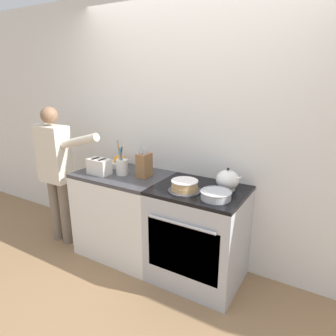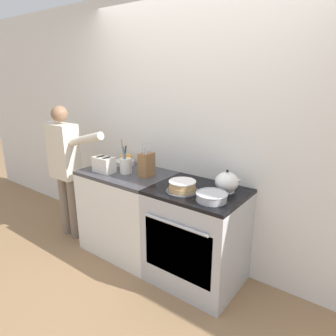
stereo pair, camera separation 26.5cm
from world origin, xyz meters
The scene contains 12 objects.
ground_plane centered at (0.00, 0.00, 0.00)m, with size 16.00×16.00×0.00m, color #93704C.
wall_back centered at (0.00, 0.65, 1.30)m, with size 8.00×0.04×2.60m.
counter_cabinet centered at (-0.62, 0.32, 0.44)m, with size 0.91×0.63×0.89m.
stove_range centered at (0.23, 0.31, 0.44)m, with size 0.80×0.66×0.89m.
layer_cake centered at (0.14, 0.20, 0.93)m, with size 0.28×0.28×0.10m.
tea_kettle centered at (0.43, 0.43, 0.97)m, with size 0.24×0.20×0.19m.
mixing_bowl centered at (0.43, 0.18, 0.92)m, with size 0.25×0.25×0.07m.
knife_block centered at (-0.37, 0.34, 1.01)m, with size 0.10×0.14×0.33m.
utensil_crock centered at (-0.60, 0.28, 0.97)m, with size 0.12×0.12×0.35m.
fruit_bowl centered at (-0.82, 0.49, 0.93)m, with size 0.21×0.21×0.12m.
toaster centered at (-0.80, 0.18, 0.96)m, with size 0.24×0.13×0.16m.
person_baker centered at (-1.37, 0.12, 0.90)m, with size 0.90×0.20×1.52m.
Camera 1 is at (1.23, -1.89, 1.82)m, focal length 32.00 mm.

